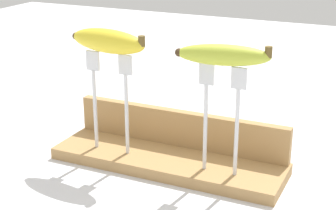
% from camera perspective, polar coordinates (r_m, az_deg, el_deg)
% --- Properties ---
extents(ground_plane, '(3.00, 3.00, 0.00)m').
position_cam_1_polar(ground_plane, '(1.01, 0.00, -6.52)').
color(ground_plane, silver).
extents(wooden_board, '(0.44, 0.13, 0.02)m').
position_cam_1_polar(wooden_board, '(1.00, 0.00, -5.97)').
color(wooden_board, '#A87F4C').
rests_on(wooden_board, ground).
extents(board_backstop, '(0.43, 0.02, 0.07)m').
position_cam_1_polar(board_backstop, '(1.03, 1.30, -2.47)').
color(board_backstop, '#A87F4C').
rests_on(board_backstop, wooden_board).
extents(fork_stand_left, '(0.09, 0.01, 0.19)m').
position_cam_1_polar(fork_stand_left, '(0.99, -6.18, 1.23)').
color(fork_stand_left, silver).
rests_on(fork_stand_left, wooden_board).
extents(fork_stand_right, '(0.08, 0.01, 0.19)m').
position_cam_1_polar(fork_stand_right, '(0.90, 5.70, -0.53)').
color(fork_stand_right, silver).
rests_on(fork_stand_right, wooden_board).
extents(banana_raised_left, '(0.16, 0.06, 0.04)m').
position_cam_1_polar(banana_raised_left, '(0.96, -6.39, 6.78)').
color(banana_raised_left, yellow).
rests_on(banana_raised_left, fork_stand_left).
extents(banana_raised_right, '(0.16, 0.07, 0.04)m').
position_cam_1_polar(banana_raised_right, '(0.87, 5.90, 5.31)').
color(banana_raised_right, '#B2C138').
rests_on(banana_raised_right, fork_stand_right).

